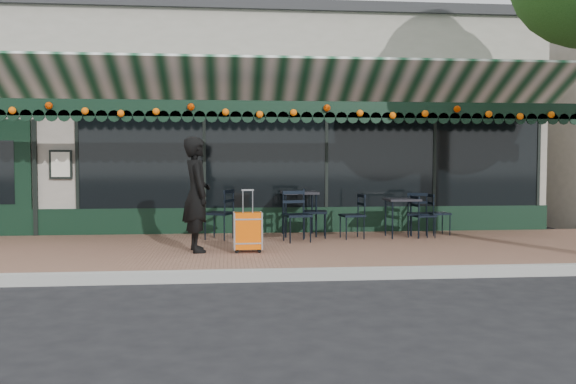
{
  "coord_description": "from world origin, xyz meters",
  "views": [
    {
      "loc": [
        -0.55,
        -7.97,
        1.58
      ],
      "look_at": [
        0.4,
        1.6,
        1.08
      ],
      "focal_mm": 38.0,
      "sensor_mm": 36.0,
      "label": 1
    }
  ],
  "objects": [
    {
      "name": "chair_b_right",
      "position": [
        1.05,
        3.14,
        0.61
      ],
      "size": [
        0.52,
        0.52,
        0.93
      ],
      "primitive_type": null,
      "rotation": [
        0.0,
        0.0,
        1.45
      ],
      "color": "black",
      "rests_on": "sidewalk"
    },
    {
      "name": "cafe_table_a",
      "position": [
        2.66,
        3.01,
        0.8
      ],
      "size": [
        0.59,
        0.59,
        0.72
      ],
      "color": "black",
      "rests_on": "sidewalk"
    },
    {
      "name": "curb",
      "position": [
        0.0,
        -0.08,
        0.07
      ],
      "size": [
        18.0,
        0.16,
        0.15
      ],
      "primitive_type": "cube",
      "color": "#9E9E99",
      "rests_on": "ground"
    },
    {
      "name": "woman",
      "position": [
        -1.03,
        1.6,
        1.05
      ],
      "size": [
        0.57,
        0.74,
        1.79
      ],
      "primitive_type": "imported",
      "rotation": [
        0.0,
        0.0,
        1.8
      ],
      "color": "black",
      "rests_on": "sidewalk"
    },
    {
      "name": "sidewalk",
      "position": [
        0.0,
        2.0,
        0.07
      ],
      "size": [
        18.0,
        4.0,
        0.15
      ],
      "primitive_type": "cube",
      "color": "brown",
      "rests_on": "ground"
    },
    {
      "name": "chair_a_right",
      "position": [
        3.46,
        3.31,
        0.55
      ],
      "size": [
        0.44,
        0.44,
        0.81
      ],
      "primitive_type": null,
      "rotation": [
        0.0,
        0.0,
        1.66
      ],
      "color": "black",
      "rests_on": "sidewalk"
    },
    {
      "name": "restaurant_building",
      "position": [
        0.0,
        7.84,
        2.27
      ],
      "size": [
        12.0,
        9.6,
        4.5
      ],
      "color": "gray",
      "rests_on": "ground"
    },
    {
      "name": "chair_a_left",
      "position": [
        1.71,
        2.94,
        0.56
      ],
      "size": [
        0.47,
        0.47,
        0.83
      ],
      "primitive_type": null,
      "rotation": [
        0.0,
        0.0,
        -1.43
      ],
      "color": "black",
      "rests_on": "sidewalk"
    },
    {
      "name": "cafe_table_b",
      "position": [
        0.8,
        3.46,
        0.9
      ],
      "size": [
        0.68,
        0.68,
        0.84
      ],
      "color": "black",
      "rests_on": "sidewalk"
    },
    {
      "name": "suitcase",
      "position": [
        -0.24,
        1.45,
        0.47
      ],
      "size": [
        0.43,
        0.25,
        0.97
      ],
      "rotation": [
        0.0,
        0.0,
        0.03
      ],
      "color": "#E65707",
      "rests_on": "sidewalk"
    },
    {
      "name": "ground",
      "position": [
        0.0,
        0.0,
        0.0
      ],
      "size": [
        80.0,
        80.0,
        0.0
      ],
      "primitive_type": "plane",
      "color": "black",
      "rests_on": "ground"
    },
    {
      "name": "chair_b_left",
      "position": [
        -0.71,
        3.08,
        0.61
      ],
      "size": [
        0.61,
        0.61,
        0.92
      ],
      "primitive_type": null,
      "rotation": [
        0.0,
        0.0,
        -2.0
      ],
      "color": "black",
      "rests_on": "sidewalk"
    },
    {
      "name": "chair_a_front",
      "position": [
        2.98,
        3.07,
        0.57
      ],
      "size": [
        0.51,
        0.51,
        0.83
      ],
      "primitive_type": null,
      "rotation": [
        0.0,
        0.0,
        -0.27
      ],
      "color": "black",
      "rests_on": "sidewalk"
    },
    {
      "name": "chair_a_extra",
      "position": [
        3.06,
        2.97,
        0.54
      ],
      "size": [
        0.44,
        0.44,
        0.79
      ],
      "primitive_type": null,
      "rotation": [
        0.0,
        0.0,
        1.7
      ],
      "color": "black",
      "rests_on": "sidewalk"
    },
    {
      "name": "chair_b_front",
      "position": [
        0.66,
        2.6,
        0.6
      ],
      "size": [
        0.54,
        0.54,
        0.91
      ],
      "primitive_type": null,
      "rotation": [
        0.0,
        0.0,
        0.21
      ],
      "color": "black",
      "rests_on": "sidewalk"
    }
  ]
}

